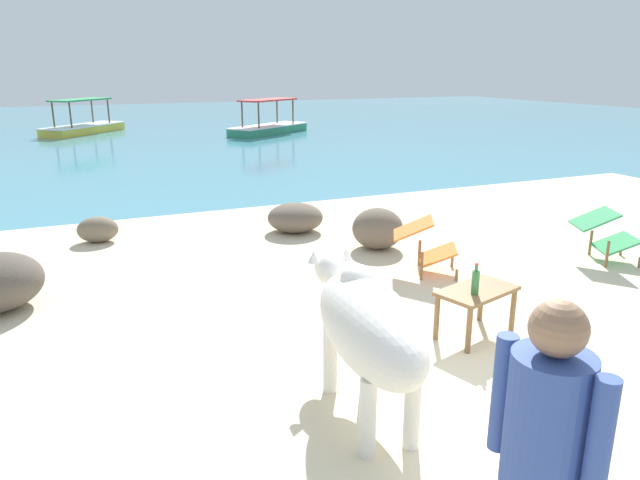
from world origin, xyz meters
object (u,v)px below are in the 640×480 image
Objects in this scene: low_bench_table at (477,297)px; bottle at (475,282)px; deck_chair_near at (426,243)px; person_standing at (542,458)px; boat_yellow at (83,126)px; boat_green at (269,126)px; deck_chair_far at (605,232)px; cow at (367,324)px.

bottle is (-0.10, -0.09, 0.20)m from low_bench_table.
deck_chair_near is at bearing 55.74° from low_bench_table.
bottle is 0.18× the size of person_standing.
person_standing reaches higher than deck_chair_near.
boat_green is (6.49, -2.91, 0.00)m from boat_yellow.
boat_green reaches higher than deck_chair_near.
bottle is 3.29m from deck_chair_far.
low_bench_table is at bearing 41.91° from bottle.
person_standing is (-1.65, -2.52, 0.36)m from bottle.
bottle is at bearing -136.96° from boat_green.
deck_chair_far is (4.48, 1.90, -0.33)m from cow.
cow is at bearing -140.75° from boat_green.
cow is at bearing -131.44° from deck_chair_far.
deck_chair_far is 0.25× the size of boat_green.
low_bench_table is at bearing -132.86° from deck_chair_far.
deck_chair_near is at bearing -136.10° from boat_green.
bottle is at bearing -80.29° from deck_chair_near.
deck_chair_near is 0.57× the size of person_standing.
bottle is at bearing -132.01° from deck_chair_far.
boat_green is (4.01, 17.68, -0.34)m from bottle.
boat_yellow is (-2.59, 20.50, -0.14)m from low_bench_table.
boat_green is at bearing 107.92° from deck_chair_near.
deck_chair_far reaches higher than low_bench_table.
bottle reaches higher than low_bench_table.
bottle reaches higher than deck_chair_far.
boat_yellow is at bearing 131.50° from deck_chair_far.
person_standing reaches higher than low_bench_table.
person_standing is (-1.76, -2.61, 0.56)m from low_bench_table.
person_standing is at bearing -139.84° from boat_green.
cow is 2.09× the size of deck_chair_far.
person_standing reaches higher than cow.
deck_chair_near is at bearing 69.88° from bottle.
boat_green is at bearing 77.23° from bottle.
deck_chair_near is 19.07m from boat_yellow.
boat_yellow is at bearing 96.87° from bottle.
boat_green reaches higher than cow.
low_bench_table is 0.92× the size of deck_chair_near.
person_standing is at bearing -123.27° from bottle.
cow is 1.19× the size of person_standing.
boat_yellow is at bearing 79.44° from person_standing.
bottle is 0.08× the size of boat_green.
bottle is 18.13m from boat_green.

